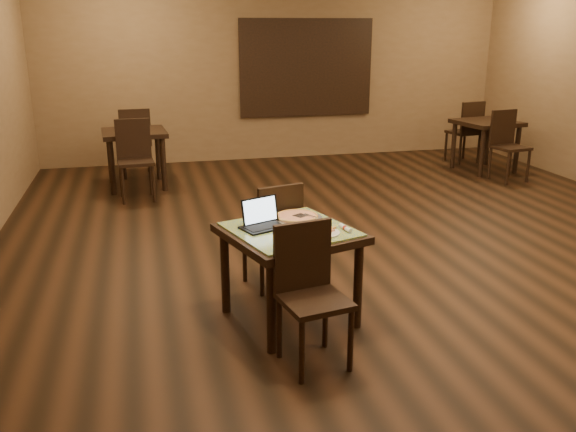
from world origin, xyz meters
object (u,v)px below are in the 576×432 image
object	(u,v)px
laptop	(262,219)
other_table_a	(486,129)
other_table_a_chair_far	(467,128)
tiled_table	(290,241)
other_table_b_chair_far	(135,139)
other_table_a_chair_near	(507,141)
other_table_b	(135,140)
chair_main_far	(275,230)
pizza_pan	(297,218)
chair_main_near	(309,286)
other_table_b_chair_near	(135,154)

from	to	relation	value
laptop	other_table_a	size ratio (longest dim) A/B	0.38
other_table_a_chair_far	tiled_table	bearing A→B (deg)	39.63
other_table_b_chair_far	other_table_a_chair_near	bearing A→B (deg)	160.62
tiled_table	other_table_a_chair_far	distance (m)	6.57
other_table_a_chair_far	other_table_b	size ratio (longest dim) A/B	1.12
other_table_a	other_table_a_chair_far	size ratio (longest dim) A/B	0.95
chair_main_far	other_table_a_chair_far	xyz separation A→B (m)	(4.29, 4.34, 0.04)
chair_main_far	other_table_b	distance (m)	4.16
pizza_pan	other_table_a	distance (m)	5.86
laptop	other_table_a	bearing A→B (deg)	21.56
chair_main_near	other_table_b_chair_near	size ratio (longest dim) A/B	0.92
pizza_pan	other_table_a	world-z (taller)	other_table_a
tiled_table	other_table_b_chair_near	bearing A→B (deg)	88.99
tiled_table	laptop	world-z (taller)	laptop
chair_main_near	other_table_a	world-z (taller)	chair_main_near
tiled_table	other_table_a_chair_far	world-z (taller)	other_table_a_chair_far
laptop	other_table_b_chair_near	world-z (taller)	other_table_b_chair_near
other_table_b	other_table_b_chair_near	xyz separation A→B (m)	(-0.01, -0.62, -0.08)
chair_main_far	other_table_a_chair_far	size ratio (longest dim) A/B	0.93
other_table_a_chair_far	other_table_b_chair_far	xyz separation A→B (m)	(-5.45, 0.27, 0.01)
laptop	other_table_b_chair_near	size ratio (longest dim) A/B	0.36
other_table_b_chair_far	tiled_table	bearing A→B (deg)	98.34
tiled_table	other_table_b_chair_near	xyz separation A→B (m)	(-1.16, 3.99, -0.06)
other_table_a_chair_far	other_table_b	xyz separation A→B (m)	(-5.46, -0.35, 0.09)
chair_main_far	other_table_b_chair_near	size ratio (longest dim) A/B	0.91
chair_main_near	other_table_b	xyz separation A→B (m)	(-1.14, 5.23, 0.13)
pizza_pan	other_table_b_chair_far	bearing A→B (deg)	104.24
other_table_b_chair_far	other_table_a	bearing A→B (deg)	166.79
other_table_a	other_table_b_chair_near	distance (m)	5.46
other_table_a	other_table_a_chair_far	bearing A→B (deg)	79.21
tiled_table	other_table_a_chair_far	xyz separation A→B (m)	(4.31, 4.96, -0.07)
laptop	other_table_a	world-z (taller)	laptop
chair_main_near	laptop	distance (m)	0.79
laptop	other_table_a_chair_far	bearing A→B (deg)	25.31
pizza_pan	chair_main_near	bearing A→B (deg)	-99.04
laptop	other_table_b_chair_near	bearing A→B (deg)	82.01
chair_main_far	laptop	world-z (taller)	laptop
tiled_table	pizza_pan	size ratio (longest dim) A/B	2.86
other_table_a_chair_far	other_table_b_chair_near	distance (m)	5.55
tiled_table	other_table_b_chair_near	distance (m)	4.16
laptop	other_table_a_chair_far	xyz separation A→B (m)	(4.51, 4.86, -0.23)
laptop	other_table_b	distance (m)	4.61
tiled_table	other_table_a	distance (m)	6.11
other_table_a	other_table_b_chair_far	world-z (taller)	other_table_b_chair_far
laptop	pizza_pan	distance (m)	0.35
pizza_pan	other_table_b_chair_far	world-z (taller)	other_table_b_chair_far
other_table_a_chair_far	other_table_b_chair_near	xyz separation A→B (m)	(-5.47, -0.97, 0.01)
laptop	other_table_b	world-z (taller)	laptop
other_table_a_chair_near	other_table_b_chair_near	bearing A→B (deg)	167.95
other_table_a_chair_far	other_table_b_chair_near	size ratio (longest dim) A/B	0.98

